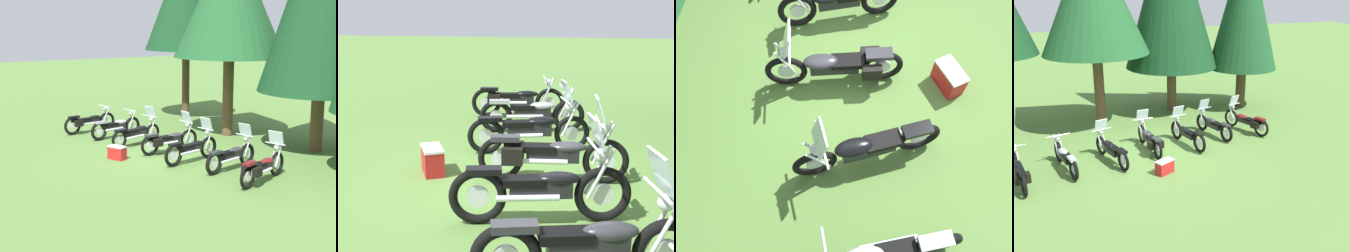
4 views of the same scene
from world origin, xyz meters
The scene contains 9 objects.
ground_plane centered at (0.00, 0.00, 0.00)m, with size 80.00×80.00×0.00m, color #547A38.
motorcycle_0 centered at (-4.31, -1.13, 0.45)m, with size 0.82×2.31×1.02m.
motorcycle_1 centered at (-2.94, -0.53, 0.44)m, with size 0.84×2.28×1.01m.
motorcycle_2 centered at (-1.44, -0.38, 0.46)m, with size 0.94×2.25×1.35m.
motorcycle_3 centered at (0.05, 0.12, 0.46)m, with size 0.77×2.33×1.36m.
motorcycle_4 centered at (1.49, 0.16, 0.46)m, with size 0.80×2.26×1.37m.
motorcycle_5 centered at (2.82, 0.75, 0.45)m, with size 0.82×2.20×1.36m.
motorcycle_6 centered at (4.29, 0.75, 0.47)m, with size 1.04×2.21×1.37m.
picnic_cooler centered at (0.01, -1.81, 0.22)m, with size 0.67×0.55×0.45m.
Camera 1 is at (15.41, -8.52, 4.58)m, focal length 56.42 mm.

